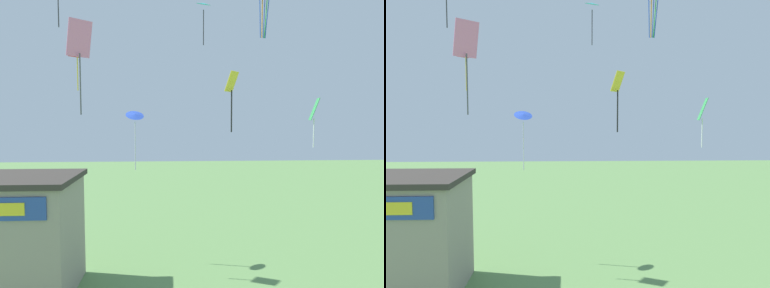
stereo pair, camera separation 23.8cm
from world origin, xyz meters
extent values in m
cube|color=gray|center=(-8.21, 12.00, 2.48)|extent=(6.34, 4.09, 4.96)
cube|color=#38332D|center=(-8.21, 12.00, 5.08)|extent=(6.64, 4.39, 0.24)
cylinder|color=blue|center=(4.39, 17.28, 13.86)|extent=(0.25, 0.46, 3.06)
cylinder|color=orange|center=(4.52, 17.28, 13.86)|extent=(0.16, 0.48, 3.06)
cylinder|color=blue|center=(4.65, 17.30, 13.86)|extent=(0.05, 0.48, 3.06)
cylinder|color=green|center=(4.77, 17.32, 13.86)|extent=(0.16, 0.48, 3.06)
cylinder|color=blue|center=(4.86, 17.35, 13.86)|extent=(0.25, 0.46, 3.06)
cone|color=#2DB2C6|center=(1.08, 16.69, 13.99)|extent=(1.15, 1.14, 0.28)
cylinder|color=#2D2D33|center=(1.08, 16.69, 12.69)|extent=(0.05, 0.05, 1.92)
cube|color=yellow|center=(1.38, 8.65, 8.99)|extent=(0.56, 0.60, 0.70)
cylinder|color=black|center=(1.38, 8.65, 7.95)|extent=(0.05, 0.05, 1.47)
cube|color=green|center=(5.94, 12.75, 8.11)|extent=(0.55, 0.85, 1.03)
cylinder|color=white|center=(5.94, 12.75, 6.99)|extent=(0.05, 0.05, 1.36)
cube|color=red|center=(-5.34, 14.53, 11.12)|extent=(0.87, 0.89, 0.81)
cylinder|color=yellow|center=(-5.34, 14.53, 9.89)|extent=(0.05, 0.05, 1.68)
cone|color=blue|center=(-2.65, 15.57, 7.85)|extent=(1.19, 1.13, 0.54)
cylinder|color=silver|center=(-2.65, 15.57, 6.18)|extent=(0.05, 0.05, 2.57)
cube|color=pink|center=(-4.04, 9.53, 10.59)|extent=(0.87, 0.87, 1.30)
cylinder|color=#4C4C51|center=(-4.04, 9.53, 8.95)|extent=(0.05, 0.05, 2.23)
camera|label=1|loc=(-0.75, -4.41, 7.78)|focal=35.00mm
camera|label=2|loc=(-0.51, -4.43, 7.78)|focal=35.00mm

